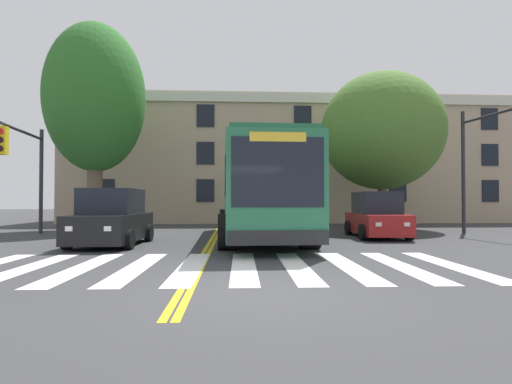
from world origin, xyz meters
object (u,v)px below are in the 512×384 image
(traffic_light_far_corner, at_px, (25,159))
(street_tree_curbside_small, at_px, (96,98))
(traffic_light_overhead, at_px, (274,160))
(street_tree_curbside_large, at_px, (382,131))
(traffic_light_near_corner, at_px, (489,147))
(city_bus, at_px, (259,190))
(car_red_far_lane, at_px, (376,217))
(car_black_near_lane, at_px, (112,219))

(traffic_light_far_corner, bearing_deg, street_tree_curbside_small, 67.46)
(traffic_light_overhead, distance_m, street_tree_curbside_large, 6.56)
(traffic_light_near_corner, height_order, traffic_light_far_corner, traffic_light_near_corner)
(street_tree_curbside_small, bearing_deg, traffic_light_far_corner, -112.54)
(city_bus, xyz_separation_m, car_red_far_lane, (4.69, 0.31, -1.04))
(city_bus, bearing_deg, street_tree_curbside_large, 36.84)
(traffic_light_near_corner, bearing_deg, traffic_light_far_corner, 178.34)
(car_red_far_lane, xyz_separation_m, street_tree_curbside_large, (2.02, 4.72, 4.24))
(city_bus, distance_m, traffic_light_far_corner, 9.47)
(traffic_light_overhead, bearing_deg, street_tree_curbside_large, 22.00)
(street_tree_curbside_large, bearing_deg, traffic_light_far_corner, -166.38)
(traffic_light_overhead, relative_size, street_tree_curbside_large, 0.61)
(car_red_far_lane, bearing_deg, street_tree_curbside_small, 160.37)
(city_bus, bearing_deg, traffic_light_far_corner, 172.99)
(car_black_near_lane, distance_m, traffic_light_near_corner, 14.97)
(car_red_far_lane, relative_size, traffic_light_overhead, 0.78)
(city_bus, xyz_separation_m, street_tree_curbside_small, (-7.81, 4.77, 4.65))
(car_black_near_lane, bearing_deg, traffic_light_far_corner, 145.10)
(car_red_far_lane, distance_m, street_tree_curbside_small, 14.44)
(traffic_light_far_corner, bearing_deg, street_tree_curbside_large, 13.62)
(city_bus, distance_m, traffic_light_overhead, 3.14)
(traffic_light_far_corner, height_order, traffic_light_overhead, traffic_light_overhead)
(city_bus, bearing_deg, traffic_light_near_corner, 3.60)
(city_bus, height_order, car_black_near_lane, city_bus)
(city_bus, bearing_deg, traffic_light_overhead, 72.21)
(car_black_near_lane, distance_m, car_red_far_lane, 9.89)
(car_black_near_lane, xyz_separation_m, traffic_light_far_corner, (-4.36, 3.04, 2.27))
(car_red_far_lane, height_order, traffic_light_near_corner, traffic_light_near_corner)
(car_black_near_lane, relative_size, street_tree_curbside_small, 0.39)
(car_black_near_lane, distance_m, traffic_light_far_corner, 5.78)
(car_black_near_lane, bearing_deg, car_red_far_lane, 12.86)
(city_bus, bearing_deg, street_tree_curbside_small, 148.62)
(traffic_light_near_corner, height_order, street_tree_curbside_large, street_tree_curbside_large)
(car_red_far_lane, relative_size, street_tree_curbside_large, 0.48)
(city_bus, height_order, traffic_light_overhead, traffic_light_overhead)
(city_bus, height_order, street_tree_curbside_small, street_tree_curbside_small)
(car_black_near_lane, height_order, traffic_light_far_corner, traffic_light_far_corner)
(traffic_light_near_corner, distance_m, traffic_light_overhead, 8.93)
(city_bus, distance_m, car_black_near_lane, 5.40)
(city_bus, relative_size, car_red_far_lane, 2.83)
(city_bus, xyz_separation_m, traffic_light_overhead, (0.85, 2.66, 1.44))
(car_black_near_lane, distance_m, street_tree_curbside_large, 14.21)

